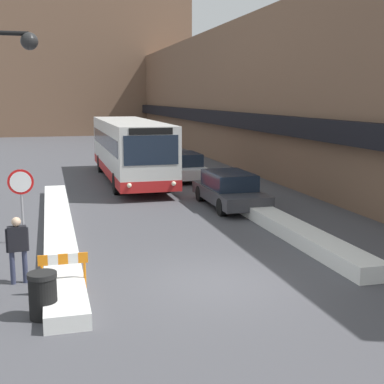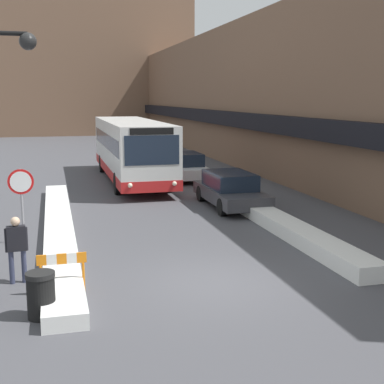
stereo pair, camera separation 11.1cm
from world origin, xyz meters
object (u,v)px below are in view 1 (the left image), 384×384
(city_bus, at_px, (130,149))
(pedestrian, at_px, (17,244))
(parked_car_front, at_px, (229,189))
(stop_sign, at_px, (21,190))
(construction_barricade, at_px, (63,266))
(parked_car_middle, at_px, (184,166))
(trash_bin, at_px, (43,295))

(city_bus, relative_size, pedestrian, 7.65)
(parked_car_front, bearing_deg, stop_sign, -155.10)
(parked_car_front, bearing_deg, construction_barricade, -129.33)
(city_bus, relative_size, construction_barricade, 11.29)
(stop_sign, bearing_deg, city_bus, 66.51)
(parked_car_front, xyz_separation_m, stop_sign, (-7.85, -3.65, 0.94))
(parked_car_middle, distance_m, stop_sign, 13.69)
(pedestrian, xyz_separation_m, construction_barricade, (1.01, -1.00, -0.31))
(parked_car_front, distance_m, stop_sign, 8.71)
(pedestrian, bearing_deg, construction_barricade, -50.68)
(parked_car_middle, xyz_separation_m, pedestrian, (-7.82, -14.82, 0.25))
(parked_car_front, height_order, parked_car_middle, parked_car_middle)
(construction_barricade, bearing_deg, parked_car_middle, 66.75)
(parked_car_front, height_order, construction_barricade, parked_car_front)
(parked_car_front, bearing_deg, trash_bin, -127.15)
(stop_sign, relative_size, trash_bin, 2.40)
(city_bus, height_order, trash_bin, city_bus)
(city_bus, relative_size, parked_car_front, 2.60)
(city_bus, bearing_deg, construction_barricade, -103.69)
(pedestrian, xyz_separation_m, trash_bin, (0.57, -2.26, -0.50))
(pedestrian, bearing_deg, city_bus, 65.90)
(parked_car_middle, height_order, stop_sign, stop_sign)
(stop_sign, bearing_deg, parked_car_middle, 54.90)
(parked_car_front, distance_m, trash_bin, 12.00)
(city_bus, bearing_deg, parked_car_front, -69.71)
(construction_barricade, bearing_deg, trash_bin, -109.39)
(pedestrian, height_order, construction_barricade, pedestrian)
(city_bus, distance_m, trash_bin, 17.94)
(parked_car_middle, relative_size, pedestrian, 2.72)
(parked_car_middle, height_order, pedestrian, pedestrian)
(parked_car_middle, bearing_deg, pedestrian, -117.80)
(parked_car_front, height_order, trash_bin, parked_car_front)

